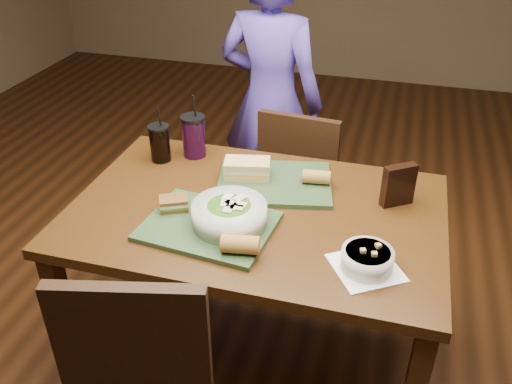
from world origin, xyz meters
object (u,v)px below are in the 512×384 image
at_px(dining_table, 256,230).
at_px(soup_bowl, 367,259).
at_px(cup_cola, 160,143).
at_px(chip_bag, 398,185).
at_px(chair_far, 300,182).
at_px(baguette_far, 316,177).
at_px(cup_berry, 194,136).
at_px(tray_near, 208,226).
at_px(sandwich_near, 174,203).
at_px(tray_far, 274,183).
at_px(diner, 271,102).
at_px(baguette_near, 240,244).
at_px(salad_bowl, 229,213).
at_px(sandwich_far, 247,169).

distance_m(dining_table, soup_bowl, 0.48).
xyz_separation_m(cup_cola, chip_bag, (0.94, -0.08, 0.00)).
xyz_separation_m(chair_far, soup_bowl, (0.38, -0.90, 0.31)).
height_order(baguette_far, cup_berry, cup_berry).
distance_m(tray_near, sandwich_near, 0.16).
bearing_deg(sandwich_near, tray_far, 44.11).
bearing_deg(diner, baguette_near, 108.09).
height_order(diner, cup_berry, diner).
distance_m(chair_far, cup_berry, 0.64).
bearing_deg(sandwich_near, chair_far, 69.50).
xyz_separation_m(diner, cup_cola, (-0.28, -0.72, 0.08)).
bearing_deg(baguette_near, tray_far, 90.41).
distance_m(tray_near, tray_far, 0.36).
height_order(tray_far, chip_bag, chip_bag).
bearing_deg(tray_far, cup_cola, 172.12).
relative_size(dining_table, baguette_near, 11.11).
bearing_deg(salad_bowl, tray_far, 76.15).
xyz_separation_m(tray_far, baguette_near, (0.00, -0.44, 0.04)).
bearing_deg(sandwich_far, baguette_near, -76.13).
relative_size(diner, cup_berry, 5.55).
relative_size(chair_far, chip_bag, 5.55).
distance_m(baguette_far, cup_cola, 0.65).
relative_size(cup_cola, cup_berry, 0.87).
relative_size(tray_near, sandwich_far, 2.25).
height_order(diner, baguette_near, diner).
bearing_deg(sandwich_far, soup_bowl, -39.20).
height_order(soup_bowl, cup_cola, cup_cola).
bearing_deg(soup_bowl, baguette_far, 118.56).
bearing_deg(chip_bag, sandwich_far, 143.69).
relative_size(diner, tray_far, 3.55).
relative_size(dining_table, baguette_far, 12.62).
bearing_deg(soup_bowl, baguette_near, -172.84).
bearing_deg(chair_far, dining_table, -92.31).
distance_m(baguette_near, cup_cola, 0.71).
relative_size(baguette_far, cup_cola, 0.44).
xyz_separation_m(soup_bowl, baguette_far, (-0.23, 0.42, 0.01)).
xyz_separation_m(sandwich_far, chip_bag, (0.56, -0.01, 0.02)).
xyz_separation_m(dining_table, tray_near, (-0.12, -0.16, 0.10)).
xyz_separation_m(tray_near, tray_far, (0.14, 0.33, 0.00)).
relative_size(chair_far, tray_near, 2.04).
xyz_separation_m(sandwich_near, chip_bag, (0.74, 0.27, 0.04)).
distance_m(tray_far, salad_bowl, 0.32).
height_order(salad_bowl, soup_bowl, salad_bowl).
xyz_separation_m(tray_far, sandwich_far, (-0.11, 0.00, 0.04)).
bearing_deg(cup_cola, diner, 68.99).
bearing_deg(tray_near, dining_table, 52.21).
height_order(tray_far, baguette_far, baguette_far).
height_order(dining_table, diner, diner).
bearing_deg(cup_cola, chip_bag, -4.63).
bearing_deg(sandwich_near, chip_bag, 20.20).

